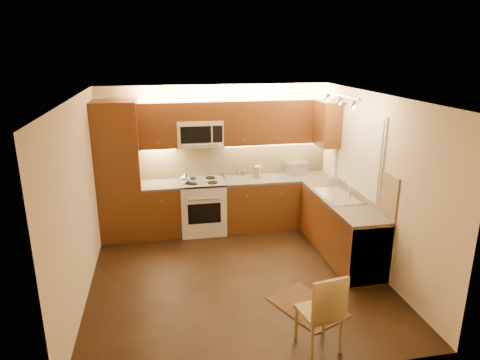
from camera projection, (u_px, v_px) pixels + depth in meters
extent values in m
cube|color=black|center=(237.00, 276.00, 6.05)|extent=(4.00, 4.00, 0.01)
cube|color=beige|center=(236.00, 97.00, 5.32)|extent=(4.00, 4.00, 0.01)
cube|color=beige|center=(216.00, 157.00, 7.56)|extent=(4.00, 0.01, 2.50)
cube|color=beige|center=(277.00, 264.00, 3.81)|extent=(4.00, 0.01, 2.50)
cube|color=beige|center=(79.00, 202.00, 5.33)|extent=(0.01, 4.00, 2.50)
cube|color=beige|center=(376.00, 184.00, 6.05)|extent=(0.01, 4.00, 2.50)
cube|color=#4E2A10|center=(119.00, 172.00, 7.01)|extent=(0.70, 0.60, 2.30)
cube|color=#4E2A10|center=(162.00, 210.00, 7.35)|extent=(0.62, 0.60, 0.86)
cube|color=#312F2D|center=(161.00, 185.00, 7.21)|extent=(0.62, 0.60, 0.04)
cube|color=#4E2A10|center=(276.00, 202.00, 7.71)|extent=(1.92, 0.60, 0.86)
cube|color=#312F2D|center=(277.00, 178.00, 7.58)|extent=(1.92, 0.60, 0.04)
cube|color=#4E2A10|center=(340.00, 228.00, 6.61)|extent=(0.60, 2.00, 0.86)
cube|color=#312F2D|center=(342.00, 201.00, 6.48)|extent=(0.60, 2.00, 0.04)
cube|color=silver|center=(361.00, 248.00, 5.95)|extent=(0.58, 0.60, 0.84)
cube|color=tan|center=(236.00, 159.00, 7.63)|extent=(3.30, 0.02, 0.60)
cube|color=tan|center=(362.00, 179.00, 6.44)|extent=(0.02, 2.00, 0.60)
cube|color=#4E2A10|center=(157.00, 125.00, 7.04)|extent=(0.62, 0.35, 0.75)
cube|color=#4E2A10|center=(277.00, 121.00, 7.40)|extent=(1.92, 0.35, 0.75)
cube|color=#4E2A10|center=(199.00, 111.00, 7.10)|extent=(0.76, 0.35, 0.31)
cube|color=#4E2A10|center=(329.00, 124.00, 7.15)|extent=(0.35, 0.50, 0.75)
cube|color=silver|center=(359.00, 151.00, 6.46)|extent=(0.03, 1.44, 1.24)
cube|color=silver|center=(358.00, 151.00, 6.45)|extent=(0.02, 1.36, 1.16)
cube|color=silver|center=(340.00, 95.00, 5.99)|extent=(0.04, 1.20, 0.03)
cube|color=silver|center=(296.00, 168.00, 7.76)|extent=(0.41, 0.34, 0.22)
cube|color=olive|center=(257.00, 172.00, 7.53)|extent=(0.15, 0.18, 0.21)
cylinder|color=silver|center=(226.00, 176.00, 7.50)|extent=(0.05, 0.05, 0.09)
cylinder|color=olive|center=(225.00, 174.00, 7.62)|extent=(0.05, 0.05, 0.09)
cylinder|color=silver|center=(239.00, 173.00, 7.67)|extent=(0.06, 0.06, 0.10)
cylinder|color=brown|center=(244.00, 173.00, 7.69)|extent=(0.05, 0.05, 0.09)
imported|color=#B4B3B8|center=(330.00, 178.00, 7.20)|extent=(0.09, 0.09, 0.18)
cube|color=black|center=(307.00, 306.00, 5.34)|extent=(0.95, 1.10, 0.01)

